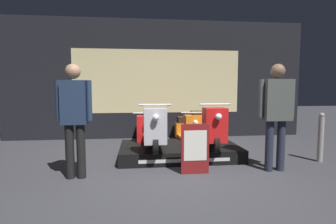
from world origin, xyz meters
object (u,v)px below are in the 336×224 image
at_px(scooter_display_right, 205,127).
at_px(street_bollard, 321,137).
at_px(scooter_backrow_1, 188,131).
at_px(scooter_backrow_0, 145,131).
at_px(scooter_display_left, 153,128).
at_px(person_right_browsing, 276,108).
at_px(price_sign_board, 195,149).
at_px(person_left_browsing, 74,113).

xyz_separation_m(scooter_display_right, street_bollard, (2.04, -0.61, -0.13)).
bearing_deg(street_bollard, scooter_backrow_1, 141.96).
bearing_deg(scooter_backrow_0, street_bollard, -28.06).
distance_m(scooter_display_left, scooter_display_right, 1.04).
height_order(scooter_display_right, person_right_browsing, person_right_browsing).
xyz_separation_m(person_right_browsing, price_sign_board, (-1.35, -0.01, -0.64)).
bearing_deg(price_sign_board, scooter_display_left, 120.55).
bearing_deg(scooter_backrow_1, scooter_backrow_0, 180.00).
bearing_deg(scooter_backrow_1, person_left_browsing, -135.17).
xyz_separation_m(scooter_display_right, scooter_backrow_0, (-1.16, 1.10, -0.24)).
distance_m(person_left_browsing, price_sign_board, 1.93).
bearing_deg(person_left_browsing, street_bollard, 5.47).
bearing_deg(scooter_backrow_0, scooter_display_left, -83.68).
height_order(scooter_display_right, scooter_backrow_1, scooter_display_right).
bearing_deg(street_bollard, scooter_display_right, 163.43).
relative_size(person_right_browsing, price_sign_board, 2.18).
relative_size(scooter_backrow_0, scooter_backrow_1, 1.00).
height_order(scooter_backrow_1, street_bollard, street_bollard).
distance_m(scooter_display_right, scooter_backrow_0, 1.62).
xyz_separation_m(person_left_browsing, person_right_browsing, (3.19, -0.00, 0.05)).
bearing_deg(scooter_display_right, person_left_browsing, -155.81).
bearing_deg(scooter_display_left, street_bollard, -11.16).
bearing_deg(person_left_browsing, person_right_browsing, -0.00).
height_order(scooter_backrow_0, person_left_browsing, person_left_browsing).
height_order(scooter_backrow_1, person_left_browsing, person_left_browsing).
relative_size(scooter_display_left, scooter_display_right, 1.00).
bearing_deg(street_bollard, scooter_display_left, 168.84).
distance_m(scooter_display_right, person_left_browsing, 2.52).
height_order(scooter_display_right, price_sign_board, scooter_display_right).
bearing_deg(scooter_backrow_0, person_right_browsing, -45.52).
height_order(person_left_browsing, street_bollard, person_left_browsing).
distance_m(scooter_backrow_1, person_left_browsing, 3.07).
height_order(scooter_display_right, street_bollard, scooter_display_right).
relative_size(scooter_backrow_1, price_sign_board, 2.23).
distance_m(scooter_backrow_1, street_bollard, 2.77).
xyz_separation_m(price_sign_board, street_bollard, (2.47, 0.43, 0.05)).
bearing_deg(person_right_browsing, price_sign_board, -179.40).
bearing_deg(price_sign_board, scooter_backrow_1, 82.29).
xyz_separation_m(scooter_display_left, person_right_browsing, (1.96, -1.02, 0.46)).
height_order(scooter_backrow_0, street_bollard, street_bollard).
xyz_separation_m(scooter_display_left, price_sign_board, (0.61, -1.03, -0.18)).
bearing_deg(street_bollard, scooter_backrow_0, 151.94).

